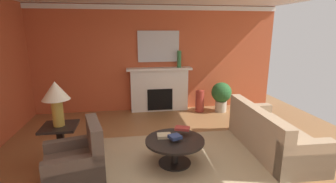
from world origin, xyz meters
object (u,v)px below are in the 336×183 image
coffee_table (175,146)px  side_table (61,142)px  mantel_mirror (159,46)px  table_lamp (56,95)px  potted_plant (221,94)px  vase_mantel_right (179,59)px  vase_tall_corner (200,101)px  sofa (270,136)px  armchair_near_window (77,165)px  fireplace (159,91)px

coffee_table → side_table: bearing=170.9°
mantel_mirror → table_lamp: 3.49m
mantel_mirror → potted_plant: (1.70, -0.49, -1.31)m
vase_mantel_right → vase_tall_corner: bearing=-24.4°
sofa → coffee_table: bearing=-173.6°
armchair_near_window → table_lamp: table_lamp is taller
coffee_table → vase_tall_corner: bearing=65.7°
mantel_mirror → sofa: mantel_mirror is taller
mantel_mirror → table_lamp: (-2.01, -2.80, -0.58)m
potted_plant → armchair_near_window: bearing=-138.5°
mantel_mirror → vase_mantel_right: size_ratio=2.45×
armchair_near_window → coffee_table: (1.53, 0.34, 0.03)m
table_lamp → armchair_near_window: bearing=-60.2°
fireplace → potted_plant: (1.70, -0.37, -0.09)m
mantel_mirror → sofa: size_ratio=0.54×
fireplace → potted_plant: size_ratio=2.16×
armchair_near_window → vase_mantel_right: vase_mantel_right is taller
vase_tall_corner → potted_plant: potted_plant is taller
table_lamp → potted_plant: size_ratio=0.90×
vase_tall_corner → vase_mantel_right: bearing=155.6°
fireplace → mantel_mirror: bearing=90.0°
armchair_near_window → vase_tall_corner: size_ratio=1.61×
sofa → armchair_near_window: (-3.41, -0.55, 0.01)m
coffee_table → table_lamp: size_ratio=1.33×
sofa → side_table: bearing=178.6°
armchair_near_window → potted_plant: armchair_near_window is taller
fireplace → table_lamp: (-2.01, -2.68, 0.64)m
fireplace → coffee_table: fireplace is taller
coffee_table → potted_plant: (1.81, 2.61, 0.16)m
armchair_near_window → mantel_mirror: bearing=64.5°
mantel_mirror → table_lamp: size_ratio=1.52×
fireplace → side_table: (-2.01, -2.68, -0.18)m
table_lamp → potted_plant: table_lamp is taller
sofa → side_table: sofa is taller
fireplace → vase_mantel_right: bearing=-5.2°
table_lamp → potted_plant: bearing=31.9°
side_table → table_lamp: (-0.00, -0.00, 0.82)m
fireplace → armchair_near_window: bearing=-116.3°
armchair_near_window → coffee_table: 1.57m
armchair_near_window → potted_plant: (3.34, 2.95, 0.19)m
armchair_near_window → sofa: bearing=9.2°
mantel_mirror → coffee_table: 3.43m
vase_mantel_right → potted_plant: vase_mantel_right is taller
vase_mantel_right → table_lamp: bearing=-134.3°
sofa → table_lamp: bearing=178.6°
side_table → vase_mantel_right: vase_mantel_right is taller
fireplace → sofa: size_ratio=0.85×
side_table → sofa: bearing=-1.4°
vase_tall_corner → sofa: bearing=-74.9°
potted_plant → sofa: bearing=-88.4°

